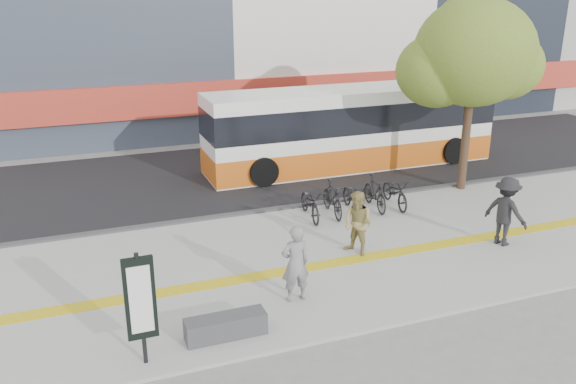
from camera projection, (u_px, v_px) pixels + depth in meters
name	position (u px, v px, depth m)	size (l,w,h in m)	color
ground	(322.00, 290.00, 13.73)	(120.00, 120.00, 0.00)	slate
sidewalk	(298.00, 261.00, 15.04)	(40.00, 7.00, 0.08)	gray
tactile_strip	(306.00, 268.00, 14.58)	(40.00, 0.45, 0.01)	gold
street	(222.00, 176.00, 21.66)	(40.00, 8.00, 0.06)	black
curb	(256.00, 213.00, 18.12)	(40.00, 0.25, 0.14)	#333335
bench	(226.00, 326.00, 11.70)	(1.60, 0.45, 0.45)	#333335
signboard	(140.00, 300.00, 10.54)	(0.55, 0.10, 2.20)	black
street_tree	(471.00, 54.00, 18.88)	(4.40, 3.80, 6.31)	#322416
bus	(351.00, 130.00, 22.39)	(11.05, 2.62, 2.94)	white
bicycle_row	(354.00, 197.00, 18.01)	(3.67, 1.84, 1.04)	black
seated_woman	(295.00, 264.00, 12.85)	(0.64, 0.42, 1.75)	black
pedestrian_tan	(358.00, 224.00, 15.09)	(0.81, 0.63, 1.66)	#98874D
pedestrian_dark	(506.00, 211.00, 15.64)	(1.20, 0.69, 1.86)	black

